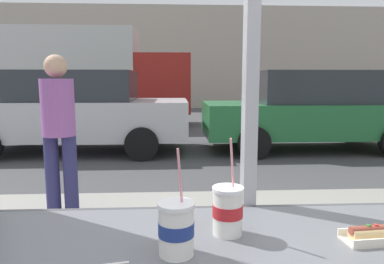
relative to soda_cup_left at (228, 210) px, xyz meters
The scene contains 10 objects.
ground_plane 8.29m from the soda_cup_left, 89.12° to the left, with size 60.00×60.00×0.00m, color #424244.
sidewalk_strip 2.09m from the soda_cup_left, 86.01° to the left, with size 16.00×2.80×0.12m, color gray.
building_facade_far 19.03m from the soda_cup_left, 89.62° to the left, with size 28.00×1.20×5.50m, color #A89E8E.
soda_cup_left is the anchor object (origin of this frame).
soda_cup_right 0.20m from the soda_cup_left, 142.53° to the right, with size 0.10×0.10×0.31m.
hotdog_tray_far 0.47m from the soda_cup_left, ahead, with size 0.25×0.11×0.05m.
parked_car_silver 6.84m from the soda_cup_left, 108.97° to the left, with size 4.66×2.06×1.70m.
parked_car_green 7.04m from the soda_cup_left, 66.71° to the left, with size 4.54×2.02×1.71m.
box_truck 11.40m from the soda_cup_left, 106.70° to the left, with size 6.88×2.44×3.13m.
pedestrian 2.79m from the soda_cup_left, 117.94° to the left, with size 0.32×0.32×1.63m.
Camera 1 is at (-0.29, -1.27, 1.50)m, focal length 32.98 mm.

